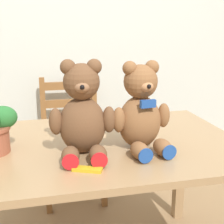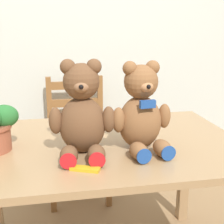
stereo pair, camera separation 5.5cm
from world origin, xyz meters
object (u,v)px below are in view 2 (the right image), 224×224
at_px(teddy_bear_left, 82,114).
at_px(chocolate_bar, 85,169).
at_px(wooden_chair_behind, 77,138).
at_px(teddy_bear_right, 141,112).

height_order(teddy_bear_left, chocolate_bar, teddy_bear_left).
bearing_deg(teddy_bear_left, wooden_chair_behind, -86.99).
relative_size(teddy_bear_right, chocolate_bar, 3.45).
relative_size(teddy_bear_left, teddy_bear_right, 1.03).
distance_m(wooden_chair_behind, teddy_bear_left, 1.11).
bearing_deg(teddy_bear_right, chocolate_bar, 27.10).
bearing_deg(teddy_bear_right, teddy_bear_left, -6.48).
relative_size(wooden_chair_behind, teddy_bear_right, 2.33).
distance_m(teddy_bear_left, teddy_bear_right, 0.26).
bearing_deg(chocolate_bar, wooden_chair_behind, 87.34).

